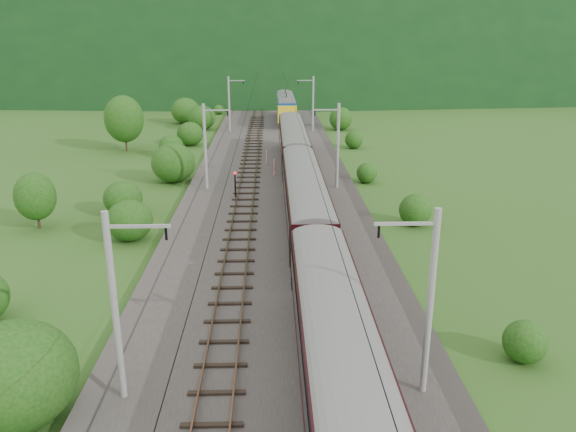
{
  "coord_description": "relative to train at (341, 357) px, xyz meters",
  "views": [
    {
      "loc": [
        -0.03,
        -19.81,
        14.61
      ],
      "look_at": [
        1.06,
        16.45,
        2.6
      ],
      "focal_mm": 35.0,
      "sensor_mm": 36.0,
      "label": 1
    }
  ],
  "objects": [
    {
      "name": "ground",
      "position": [
        -2.4,
        2.29,
        -3.44
      ],
      "size": [
        600.0,
        600.0,
        0.0
      ],
      "primitive_type": "plane",
      "color": "#2C4E18",
      "rests_on": "ground"
    },
    {
      "name": "railbed",
      "position": [
        -2.4,
        12.29,
        -3.29
      ],
      "size": [
        14.0,
        220.0,
        0.3
      ],
      "primitive_type": "cube",
      "color": "#38332D",
      "rests_on": "ground"
    },
    {
      "name": "track_left",
      "position": [
        -4.8,
        12.29,
        -3.07
      ],
      "size": [
        2.4,
        220.0,
        0.27
      ],
      "color": "brown",
      "rests_on": "railbed"
    },
    {
      "name": "track_right",
      "position": [
        0.0,
        12.29,
        -3.07
      ],
      "size": [
        2.4,
        220.0,
        0.27
      ],
      "color": "brown",
      "rests_on": "railbed"
    },
    {
      "name": "catenary_left",
      "position": [
        -8.52,
        34.29,
        1.06
      ],
      "size": [
        2.54,
        192.28,
        8.0
      ],
      "color": "gray",
      "rests_on": "railbed"
    },
    {
      "name": "catenary_right",
      "position": [
        3.72,
        34.29,
        1.06
      ],
      "size": [
        2.54,
        192.28,
        8.0
      ],
      "color": "gray",
      "rests_on": "railbed"
    },
    {
      "name": "overhead_wires",
      "position": [
        -2.4,
        12.29,
        3.66
      ],
      "size": [
        4.83,
        198.0,
        0.03
      ],
      "color": "black",
      "rests_on": "ground"
    },
    {
      "name": "mountain_main",
      "position": [
        -2.4,
        262.29,
        -3.44
      ],
      "size": [
        504.0,
        360.0,
        244.0
      ],
      "primitive_type": "ellipsoid",
      "color": "black",
      "rests_on": "ground"
    },
    {
      "name": "mountain_ridge",
      "position": [
        -122.4,
        302.29,
        -3.44
      ],
      "size": [
        336.0,
        280.0,
        132.0
      ],
      "primitive_type": "ellipsoid",
      "color": "black",
      "rests_on": "ground"
    },
    {
      "name": "train",
      "position": [
        0.0,
        0.0,
        0.0
      ],
      "size": [
        2.89,
        160.89,
        5.02
      ],
      "color": "black",
      "rests_on": "ground"
    },
    {
      "name": "hazard_post_near",
      "position": [
        -2.98,
        43.99,
        -2.33
      ],
      "size": [
        0.17,
        0.17,
        1.62
      ],
      "primitive_type": "cylinder",
      "color": "red",
      "rests_on": "railbed"
    },
    {
      "name": "hazard_post_far",
      "position": [
        -2.13,
        39.15,
        -2.29
      ],
      "size": [
        0.18,
        0.18,
        1.7
      ],
      "primitive_type": "cylinder",
      "color": "red",
      "rests_on": "railbed"
    },
    {
      "name": "signal",
      "position": [
        -5.7,
        31.2,
        -1.74
      ],
      "size": [
        0.26,
        0.26,
        2.38
      ],
      "color": "black",
      "rests_on": "railbed"
    },
    {
      "name": "vegetation_left",
      "position": [
        -15.81,
        23.92,
        -1.14
      ],
      "size": [
        13.41,
        144.32,
        7.0
      ],
      "color": "#124312",
      "rests_on": "ground"
    },
    {
      "name": "vegetation_right",
      "position": [
        9.05,
        25.79,
        -2.13
      ],
      "size": [
        6.36,
        110.27,
        3.15
      ],
      "color": "#124312",
      "rests_on": "ground"
    }
  ]
}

